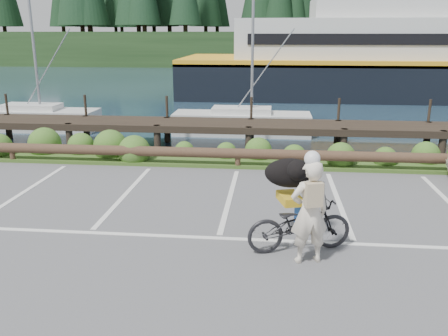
# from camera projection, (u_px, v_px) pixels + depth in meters

# --- Properties ---
(ground) EXTENTS (72.00, 72.00, 0.00)m
(ground) POSITION_uv_depth(u_px,v_px,m) (221.00, 230.00, 9.63)
(ground) COLOR #505052
(harbor_backdrop) EXTENTS (170.00, 160.00, 30.00)m
(harbor_backdrop) POSITION_uv_depth(u_px,v_px,m) (270.00, 55.00, 84.69)
(harbor_backdrop) COLOR #1A2E3E
(harbor_backdrop) RESTS_ON ground
(vegetation_strip) EXTENTS (34.00, 1.60, 0.10)m
(vegetation_strip) POSITION_uv_depth(u_px,v_px,m) (239.00, 160.00, 14.69)
(vegetation_strip) COLOR #3D5B21
(vegetation_strip) RESTS_ON ground
(log_rail) EXTENTS (32.00, 0.30, 0.60)m
(log_rail) POSITION_uv_depth(u_px,v_px,m) (238.00, 168.00, 14.03)
(log_rail) COLOR #443021
(log_rail) RESTS_ON ground
(bicycle) EXTENTS (2.06, 1.20, 1.02)m
(bicycle) POSITION_uv_depth(u_px,v_px,m) (299.00, 224.00, 8.62)
(bicycle) COLOR black
(bicycle) RESTS_ON ground
(cyclist) EXTENTS (0.77, 0.61, 1.85)m
(cyclist) POSITION_uv_depth(u_px,v_px,m) (309.00, 212.00, 8.07)
(cyclist) COLOR silver
(cyclist) RESTS_ON ground
(dog) EXTENTS (0.74, 1.07, 0.57)m
(dog) POSITION_uv_depth(u_px,v_px,m) (290.00, 173.00, 8.99)
(dog) COLOR black
(dog) RESTS_ON bicycle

